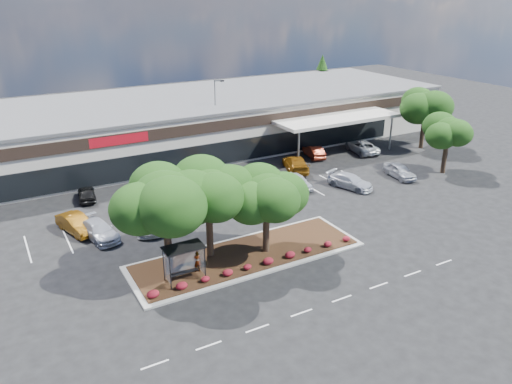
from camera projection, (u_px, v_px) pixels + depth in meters
ground at (298, 274)px, 35.74m from camera, size 160.00×160.00×0.00m
retail_store at (148, 126)px, 62.01m from camera, size 80.40×25.20×6.25m
landscape_island at (247, 255)px, 38.03m from camera, size 18.00×6.00×0.26m
lane_markings at (231, 220)px, 44.11m from camera, size 33.12×20.06×0.01m
shrub_row at (261, 263)px, 36.18m from camera, size 17.00×0.80×0.50m
bus_shelter at (183, 253)px, 33.87m from camera, size 2.75×1.55×2.59m
island_tree_west at (166, 221)px, 34.18m from camera, size 7.20×7.20×7.89m
island_tree_mid at (209, 211)px, 36.44m from camera, size 6.60×6.60×7.32m
island_tree_east at (266, 212)px, 37.19m from camera, size 5.80×5.80×6.50m
tree_east_near at (447, 144)px, 54.38m from camera, size 5.60×5.60×6.51m
tree_east_far at (424, 119)px, 62.91m from camera, size 6.40×6.40×7.62m
conifer_north_east at (321, 81)px, 85.03m from camera, size 3.96×3.96×9.00m
person_waiting at (197, 261)px, 35.28m from camera, size 0.65×0.49×1.60m
light_pole at (217, 123)px, 59.93m from camera, size 1.43×0.50×9.24m
car_0 at (76, 224)px, 41.67m from camera, size 2.87×4.83×1.50m
car_1 at (99, 230)px, 40.66m from camera, size 2.93×5.14×1.40m
car_2 at (148, 219)px, 42.49m from camera, size 3.43×5.65×1.53m
car_3 at (218, 191)px, 48.20m from camera, size 3.93×6.25×1.69m
car_4 at (227, 197)px, 46.94m from camera, size 3.55×5.12×1.62m
car_5 at (258, 194)px, 47.50m from camera, size 2.96×5.28×1.65m
car_6 at (297, 181)px, 51.08m from camera, size 1.79×4.21×1.42m
car_7 at (350, 181)px, 51.06m from camera, size 3.52×5.31×1.43m
car_8 at (400, 171)px, 53.90m from camera, size 2.36×4.57×1.49m
car_10 at (87, 193)px, 48.12m from camera, size 2.12×4.09×1.33m
car_11 at (173, 185)px, 50.16m from camera, size 1.98×4.84×1.40m
car_12 at (196, 186)px, 49.69m from camera, size 2.92×4.96×1.58m
car_13 at (236, 178)px, 51.80m from camera, size 4.11×5.88×1.58m
car_15 at (296, 164)px, 55.88m from camera, size 4.27×6.14×1.65m
car_16 at (314, 152)px, 60.46m from camera, size 2.58×4.58×1.43m
car_17 at (362, 147)px, 62.28m from camera, size 3.45×5.76×1.50m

